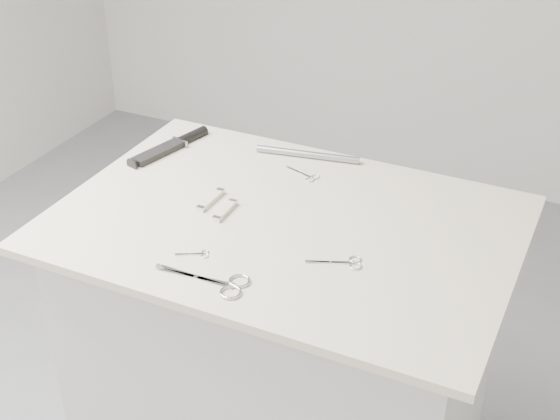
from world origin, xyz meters
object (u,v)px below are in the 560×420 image
at_px(sheathed_knife, 174,145).
at_px(metal_rail, 307,154).
at_px(tiny_scissors, 197,254).
at_px(large_shears, 221,283).
at_px(embroidery_scissors_a, 344,263).
at_px(plinth, 284,380).
at_px(pocket_knife_b, 211,200).
at_px(embroidery_scissors_b, 306,175).
at_px(pocket_knife_a, 225,210).

xyz_separation_m(sheathed_knife, metal_rail, (0.33, 0.10, -0.00)).
bearing_deg(tiny_scissors, sheathed_knife, 99.84).
distance_m(large_shears, embroidery_scissors_a, 0.25).
relative_size(sheathed_knife, metal_rail, 0.92).
distance_m(embroidery_scissors_a, metal_rail, 0.46).
height_order(embroidery_scissors_a, tiny_scissors, same).
distance_m(plinth, large_shears, 0.54).
bearing_deg(pocket_knife_b, embroidery_scissors_b, -34.34).
distance_m(embroidery_scissors_b, sheathed_knife, 0.37).
bearing_deg(pocket_knife_a, embroidery_scissors_a, -104.03).
relative_size(pocket_knife_b, metal_rail, 0.38).
bearing_deg(embroidery_scissors_a, sheathed_knife, 130.44).
distance_m(plinth, pocket_knife_b, 0.51).
height_order(plinth, pocket_knife_b, pocket_knife_b).
bearing_deg(large_shears, pocket_knife_a, 114.47).
bearing_deg(pocket_knife_a, large_shears, -154.44).
bearing_deg(embroidery_scissors_b, embroidery_scissors_a, -36.41).
bearing_deg(metal_rail, embroidery_scissors_a, -57.17).
bearing_deg(embroidery_scissors_a, embroidery_scissors_b, 102.75).
bearing_deg(large_shears, embroidery_scissors_b, 90.65).
height_order(plinth, embroidery_scissors_a, embroidery_scissors_a).
bearing_deg(tiny_scissors, embroidery_scissors_a, -7.90).
bearing_deg(embroidery_scissors_b, tiny_scissors, -81.48).
height_order(embroidery_scissors_b, pocket_knife_b, pocket_knife_b).
distance_m(sheathed_knife, pocket_knife_a, 0.35).
distance_m(embroidery_scissors_a, tiny_scissors, 0.30).
bearing_deg(pocket_knife_b, large_shears, -145.63).
xyz_separation_m(large_shears, tiny_scissors, (-0.09, 0.07, -0.00)).
height_order(plinth, pocket_knife_a, pocket_knife_a).
distance_m(embroidery_scissors_a, embroidery_scissors_b, 0.37).
distance_m(pocket_knife_b, metal_rail, 0.31).
relative_size(plinth, pocket_knife_b, 9.07).
xyz_separation_m(large_shears, pocket_knife_b, (-0.17, 0.26, 0.00)).
relative_size(plinth, large_shears, 4.73).
xyz_separation_m(plinth, pocket_knife_b, (-0.18, -0.00, 0.48)).
bearing_deg(sheathed_knife, embroidery_scissors_a, -102.24).
distance_m(plinth, metal_rail, 0.57).
relative_size(embroidery_scissors_b, metal_rail, 0.36).
distance_m(plinth, embroidery_scissors_b, 0.52).
distance_m(embroidery_scissors_b, pocket_knife_b, 0.25).
height_order(tiny_scissors, sheathed_knife, sheathed_knife).
distance_m(sheathed_knife, metal_rail, 0.34).
xyz_separation_m(embroidery_scissors_b, metal_rail, (-0.04, 0.09, 0.01)).
height_order(embroidery_scissors_b, tiny_scissors, same).
relative_size(plinth, pocket_knife_a, 10.04).
bearing_deg(pocket_knife_a, tiny_scissors, -172.36).
bearing_deg(embroidery_scissors_b, plinth, -61.20).
bearing_deg(embroidery_scissors_b, pocket_knife_a, -94.11).
bearing_deg(pocket_knife_a, pocket_knife_b, 61.38).
bearing_deg(pocket_knife_b, pocket_knife_a, -116.05).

